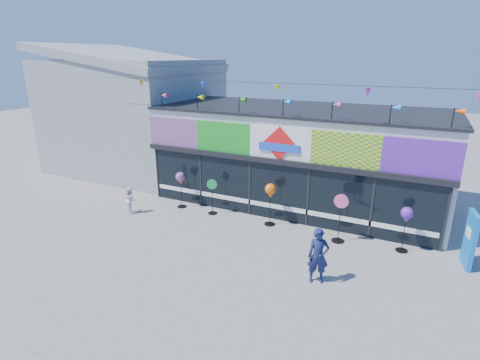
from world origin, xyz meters
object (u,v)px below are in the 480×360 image
Objects in this scene: blue_sign at (470,240)px; child at (131,200)px; spinner_3 at (340,217)px; spinner_2 at (270,192)px; spinner_4 at (407,216)px; spinner_0 at (180,179)px; spinner_1 at (212,196)px; adult_man at (318,256)px.

child is at bearing 177.66° from blue_sign.
spinner_2 is at bearing 175.01° from spinner_3.
blue_sign is 1.13× the size of spinner_4.
spinner_2 reaches higher than spinner_0.
blue_sign is at bearing -0.58° from spinner_0.
spinner_2 is 1.06× the size of spinner_4.
spinner_1 is 0.90× the size of adult_man.
spinner_2 is at bearing 1.19° from spinner_1.
spinner_0 is at bearing 171.04° from blue_sign.
spinner_3 is (5.18, -0.18, 0.14)m from spinner_1.
spinner_2 is (2.51, 0.05, 0.55)m from spinner_1.
adult_man is (5.15, -2.93, 0.04)m from spinner_1.
child is (-10.34, -1.42, -0.70)m from spinner_4.
adult_man is at bearing -154.92° from child.
spinner_0 is at bearing -179.91° from spinner_2.
blue_sign is 9.07m from spinner_1.
spinner_0 is 2.20m from child.
blue_sign is at bearing -0.99° from spinner_2.
adult_man is at bearing -29.62° from spinner_1.
spinner_1 is at bearing 171.23° from blue_sign.
spinner_0 is at bearing -179.87° from spinner_4.
adult_man reaches higher than child.
spinner_4 is 10.46m from child.
blue_sign is 1.07× the size of adult_man.
adult_man is (-2.09, -2.99, -0.43)m from spinner_4.
blue_sign is 1.87m from spinner_4.
spinner_3 is (-3.90, -0.12, 0.04)m from blue_sign.
spinner_3 is 2.11m from spinner_4.
spinner_4 is (4.73, 0.01, -0.07)m from spinner_2.
spinner_2 reaches higher than adult_man.
blue_sign is 1.59× the size of child.
spinner_2 is at bearing -179.83° from spinner_4.
spinner_2 is 1.01× the size of adult_man.
spinner_2 is at bearing 109.72° from adult_man.
child is at bearing 147.38° from adult_man.
spinner_4 is at bearing 33.26° from adult_man.
adult_man is at bearing -152.22° from blue_sign.
adult_man is (6.70, -2.97, -0.43)m from spinner_0.
spinner_3 is 1.12× the size of spinner_4.
spinner_4 is at bearing 167.64° from blue_sign.
spinner_3 reaches higher than spinner_1.
spinner_1 is at bearing 178.00° from spinner_3.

